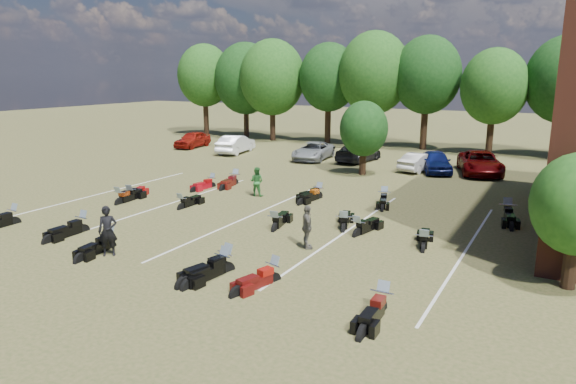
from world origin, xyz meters
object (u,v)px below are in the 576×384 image
Objects in this scene: motorcycle_0 at (14,224)px; person_grey at (307,227)px; motorcycle_7 at (131,200)px; person_black at (108,231)px; motorcycle_14 at (235,184)px; person_green at (257,182)px; car_4 at (436,162)px; motorcycle_3 at (226,272)px; car_0 at (193,139)px.

person_grey is at bearing 15.22° from motorcycle_0.
person_black is at bearing 112.03° from motorcycle_7.
motorcycle_14 is (-9.24, 8.42, -0.87)m from person_grey.
person_grey is at bearing -51.31° from motorcycle_14.
person_grey is 0.74× the size of motorcycle_14.
car_4 is at bearing -128.63° from person_green.
person_black is 7.52m from person_grey.
car_0 is at bearing 144.94° from motorcycle_3.
motorcycle_14 reaches higher than motorcycle_0.
person_green is 12.08m from motorcycle_0.
person_green is 0.74× the size of motorcycle_7.
person_black reaches higher than car_0.
motorcycle_0 is (-13.82, -21.91, -0.74)m from car_4.
car_4 is 14.07m from motorcycle_14.
person_green is at bearing -142.91° from car_4.
car_0 reaches higher than motorcycle_7.
car_0 is 20.18m from motorcycle_7.
motorcycle_7 is at bearing 164.59° from motorcycle_3.
motorcycle_7 is at bearing 40.21° from person_grey.
car_0 is 1.85× the size of motorcycle_0.
person_green is 9.13m from person_grey.
car_4 is at bearing 98.47° from motorcycle_3.
person_black is 1.17× the size of person_green.
person_black is at bearing -6.20° from motorcycle_0.
person_grey is (-0.63, -18.42, 0.13)m from car_4.
motorcycle_3 is at bearing -65.55° from motorcycle_14.
person_green reaches higher than motorcycle_0.
car_0 is at bearing 128.92° from motorcycle_14.
motorcycle_7 is (-10.48, 5.83, 0.00)m from motorcycle_3.
car_0 is 20.39m from person_green.
car_0 is 1.83× the size of motorcycle_14.
person_grey reaches higher than car_4.
person_black is at bearing -157.03° from motorcycle_3.
car_4 is 25.92m from motorcycle_0.
motorcycle_14 is (12.61, -11.40, -0.73)m from car_0.
car_0 is at bearing 110.76° from motorcycle_0.
motorcycle_7 is 0.94× the size of motorcycle_14.
person_black reaches higher than motorcycle_0.
person_grey is 0.71× the size of motorcycle_3.
car_4 is at bearing 35.33° from person_black.
motorcycle_0 is at bearing 58.26° from motorcycle_7.
person_black is 10.79m from person_green.
person_black is at bearing 86.18° from person_grey.
car_0 is 2.25× the size of person_black.
motorcycle_3 is at bearing -55.58° from car_0.
person_green is 0.70× the size of motorcycle_0.
motorcycle_3 reaches higher than motorcycle_7.
motorcycle_14 is at bearing -42.59° from person_green.
person_grey reaches higher than motorcycle_0.
motorcycle_7 is 6.64m from motorcycle_14.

